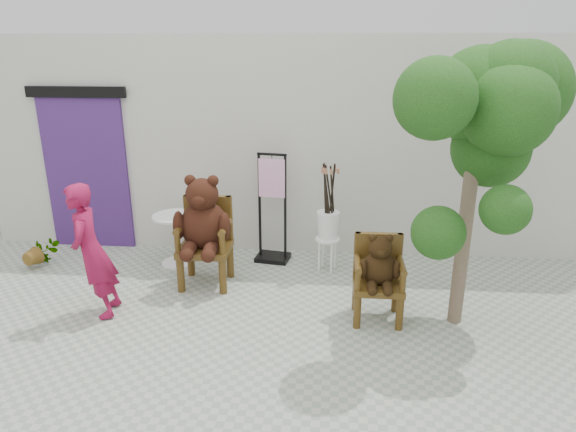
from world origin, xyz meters
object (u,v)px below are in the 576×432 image
at_px(cafe_table, 176,234).
at_px(display_stand, 272,220).
at_px(stool_bucket, 328,225).
at_px(chair_big, 204,225).
at_px(chair_small, 379,269).
at_px(tree, 495,109).
at_px(person, 92,252).

bearing_deg(cafe_table, display_stand, 10.92).
bearing_deg(stool_bucket, chair_big, -160.21).
bearing_deg(chair_small, cafe_table, 154.58).
relative_size(display_stand, tree, 0.52).
relative_size(chair_small, stool_bucket, 0.69).
bearing_deg(cafe_table, person, -109.28).
distance_m(display_stand, stool_bucket, 0.81).
xyz_separation_m(chair_big, display_stand, (0.75, 0.81, -0.20)).
xyz_separation_m(person, stool_bucket, (2.53, 1.39, -0.11)).
xyz_separation_m(chair_big, cafe_table, (-0.54, 0.56, -0.35)).
xyz_separation_m(display_stand, tree, (2.35, -1.37, 1.70)).
bearing_deg(chair_small, display_stand, 131.65).
distance_m(chair_big, chair_small, 2.18).
distance_m(chair_small, tree, 1.98).
distance_m(cafe_table, stool_bucket, 2.05).
relative_size(cafe_table, display_stand, 0.47).
bearing_deg(display_stand, chair_big, -123.40).
bearing_deg(stool_bucket, display_stand, 160.53).
height_order(person, display_stand, display_stand).
bearing_deg(person, chair_big, 119.83).
xyz_separation_m(person, display_stand, (1.77, 1.66, -0.17)).
distance_m(chair_big, stool_bucket, 1.61).
distance_m(chair_small, stool_bucket, 1.34).
bearing_deg(display_stand, chair_small, -39.11).
bearing_deg(cafe_table, chair_small, -25.42).
relative_size(chair_big, stool_bucket, 0.97).
bearing_deg(tree, display_stand, 149.73).
xyz_separation_m(chair_small, stool_bucket, (-0.56, 1.22, 0.06)).
xyz_separation_m(cafe_table, stool_bucket, (2.04, -0.02, 0.20)).
xyz_separation_m(display_stand, stool_bucket, (0.76, -0.27, 0.06)).
bearing_deg(chair_small, tree, 6.33).
xyz_separation_m(chair_small, person, (-3.09, -0.17, 0.17)).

